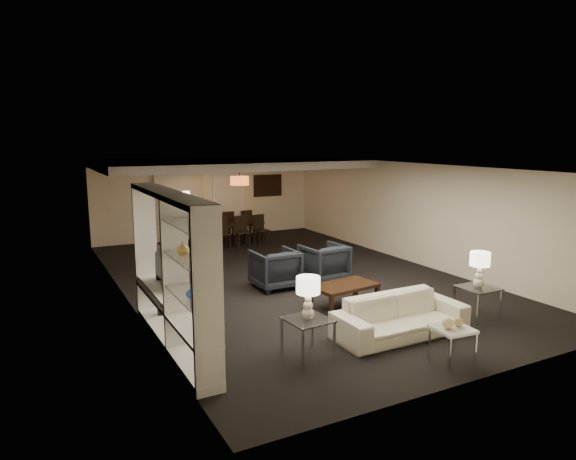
% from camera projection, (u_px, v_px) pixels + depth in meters
% --- Properties ---
extents(floor, '(11.00, 11.00, 0.00)m').
position_uv_depth(floor, '(288.00, 278.00, 11.53)').
color(floor, black).
rests_on(floor, ground).
extents(ceiling, '(7.00, 11.00, 0.02)m').
position_uv_depth(ceiling, '(288.00, 166.00, 11.08)').
color(ceiling, silver).
rests_on(ceiling, ground).
extents(wall_back, '(7.00, 0.02, 2.50)m').
position_uv_depth(wall_back, '(207.00, 198.00, 16.10)').
color(wall_back, beige).
rests_on(wall_back, ground).
extents(wall_front, '(7.00, 0.02, 2.50)m').
position_uv_depth(wall_front, '(489.00, 286.00, 6.51)').
color(wall_front, beige).
rests_on(wall_front, ground).
extents(wall_left, '(0.02, 11.00, 2.50)m').
position_uv_depth(wall_left, '(124.00, 237.00, 9.71)').
color(wall_left, beige).
rests_on(wall_left, ground).
extents(wall_right, '(0.02, 11.00, 2.50)m').
position_uv_depth(wall_right, '(411.00, 213.00, 12.91)').
color(wall_right, beige).
rests_on(wall_right, ground).
extents(ceiling_soffit, '(7.00, 4.00, 0.20)m').
position_uv_depth(ceiling_soffit, '(229.00, 164.00, 14.15)').
color(ceiling_soffit, silver).
rests_on(ceiling_soffit, ceiling).
extents(curtains, '(1.50, 0.12, 2.40)m').
position_uv_depth(curtains, '(179.00, 201.00, 15.63)').
color(curtains, beige).
rests_on(curtains, wall_back).
extents(door, '(0.90, 0.05, 2.10)m').
position_uv_depth(door, '(228.00, 203.00, 16.43)').
color(door, silver).
rests_on(door, wall_back).
extents(painting, '(0.95, 0.04, 0.65)m').
position_uv_depth(painting, '(268.00, 185.00, 16.97)').
color(painting, '#142D38').
rests_on(painting, wall_back).
extents(media_unit, '(0.38, 3.40, 2.35)m').
position_uv_depth(media_unit, '(171.00, 271.00, 7.54)').
color(media_unit, white).
rests_on(media_unit, wall_left).
extents(pendant_light, '(0.52, 0.52, 0.24)m').
position_uv_depth(pendant_light, '(240.00, 181.00, 14.37)').
color(pendant_light, '#D8591E').
rests_on(pendant_light, ceiling_soffit).
extents(sofa, '(2.20, 0.87, 0.64)m').
position_uv_depth(sofa, '(401.00, 316.00, 8.14)').
color(sofa, beige).
rests_on(sofa, floor).
extents(coffee_table, '(1.28, 0.84, 0.43)m').
position_uv_depth(coffee_table, '(344.00, 295.00, 9.55)').
color(coffee_table, black).
rests_on(coffee_table, floor).
extents(armchair_left, '(0.88, 0.90, 0.82)m').
position_uv_depth(armchair_left, '(275.00, 269.00, 10.73)').
color(armchair_left, black).
rests_on(armchair_left, floor).
extents(armchair_right, '(0.94, 0.96, 0.82)m').
position_uv_depth(armchair_right, '(324.00, 262.00, 11.28)').
color(armchair_right, black).
rests_on(armchair_right, floor).
extents(side_table_left, '(0.65, 0.65, 0.56)m').
position_uv_depth(side_table_left, '(308.00, 338.00, 7.37)').
color(side_table_left, white).
rests_on(side_table_left, floor).
extents(side_table_right, '(0.61, 0.61, 0.56)m').
position_uv_depth(side_table_right, '(477.00, 303.00, 8.92)').
color(side_table_right, silver).
rests_on(side_table_right, floor).
extents(table_lamp_left, '(0.37, 0.37, 0.62)m').
position_uv_depth(table_lamp_left, '(308.00, 298.00, 7.27)').
color(table_lamp_left, '#EFE6CA').
rests_on(table_lamp_left, side_table_left).
extents(table_lamp_right, '(0.38, 0.38, 0.62)m').
position_uv_depth(table_lamp_right, '(479.00, 270.00, 8.82)').
color(table_lamp_right, beige).
rests_on(table_lamp_right, side_table_right).
extents(marble_table, '(0.55, 0.55, 0.50)m').
position_uv_depth(marble_table, '(452.00, 345.00, 7.19)').
color(marble_table, white).
rests_on(marble_table, floor).
extents(gold_gourd_a, '(0.16, 0.16, 0.16)m').
position_uv_depth(gold_gourd_a, '(448.00, 323.00, 7.09)').
color(gold_gourd_a, '#E1C077').
rests_on(gold_gourd_a, marble_table).
extents(gold_gourd_b, '(0.14, 0.14, 0.14)m').
position_uv_depth(gold_gourd_b, '(458.00, 322.00, 7.18)').
color(gold_gourd_b, tan).
rests_on(gold_gourd_b, marble_table).
extents(television, '(1.01, 0.13, 0.58)m').
position_uv_depth(television, '(160.00, 268.00, 8.29)').
color(television, black).
rests_on(television, media_unit).
extents(vase_blue, '(0.18, 0.18, 0.18)m').
position_uv_depth(vase_blue, '(193.00, 292.00, 6.63)').
color(vase_blue, '#224C96').
rests_on(vase_blue, media_unit).
extents(vase_amber, '(0.17, 0.17, 0.18)m').
position_uv_depth(vase_amber, '(183.00, 248.00, 6.87)').
color(vase_amber, gold).
rests_on(vase_amber, media_unit).
extents(floor_speaker, '(0.15, 0.15, 1.08)m').
position_uv_depth(floor_speaker, '(161.00, 291.00, 8.73)').
color(floor_speaker, black).
rests_on(floor_speaker, floor).
extents(dining_table, '(1.72, 1.03, 0.58)m').
position_uv_depth(dining_table, '(234.00, 233.00, 15.45)').
color(dining_table, black).
rests_on(dining_table, floor).
extents(chair_nl, '(0.43, 0.43, 0.87)m').
position_uv_depth(chair_nl, '(223.00, 233.00, 14.59)').
color(chair_nl, black).
rests_on(chair_nl, floor).
extents(chair_nm, '(0.45, 0.45, 0.87)m').
position_uv_depth(chair_nm, '(242.00, 231.00, 14.86)').
color(chair_nm, black).
rests_on(chair_nm, floor).
extents(chair_nr, '(0.45, 0.45, 0.87)m').
position_uv_depth(chair_nr, '(261.00, 230.00, 15.13)').
color(chair_nr, black).
rests_on(chair_nr, floor).
extents(chair_fl, '(0.45, 0.45, 0.87)m').
position_uv_depth(chair_fl, '(208.00, 226.00, 15.72)').
color(chair_fl, black).
rests_on(chair_fl, floor).
extents(chair_fm, '(0.41, 0.41, 0.87)m').
position_uv_depth(chair_fm, '(226.00, 225.00, 15.99)').
color(chair_fm, black).
rests_on(chair_fm, floor).
extents(chair_fr, '(0.43, 0.43, 0.87)m').
position_uv_depth(chair_fr, '(244.00, 223.00, 16.27)').
color(chair_fr, black).
rests_on(chair_fr, floor).
extents(floor_lamp, '(0.29, 0.29, 1.56)m').
position_uv_depth(floor_lamp, '(187.00, 218.00, 15.17)').
color(floor_lamp, black).
rests_on(floor_lamp, floor).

